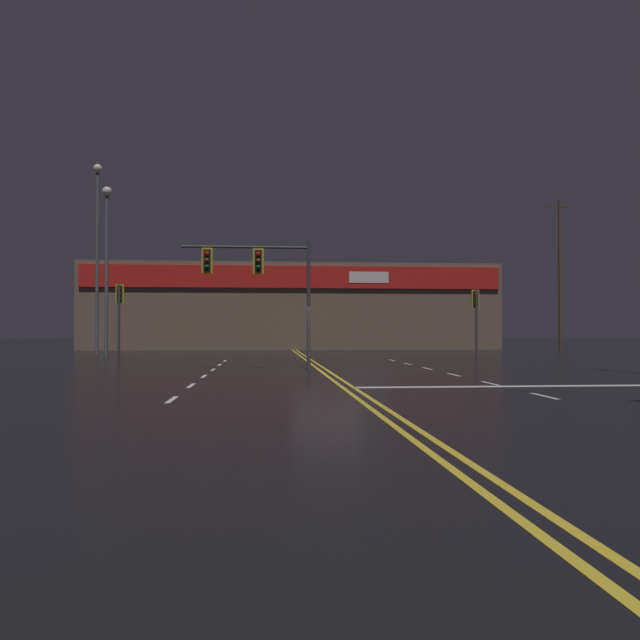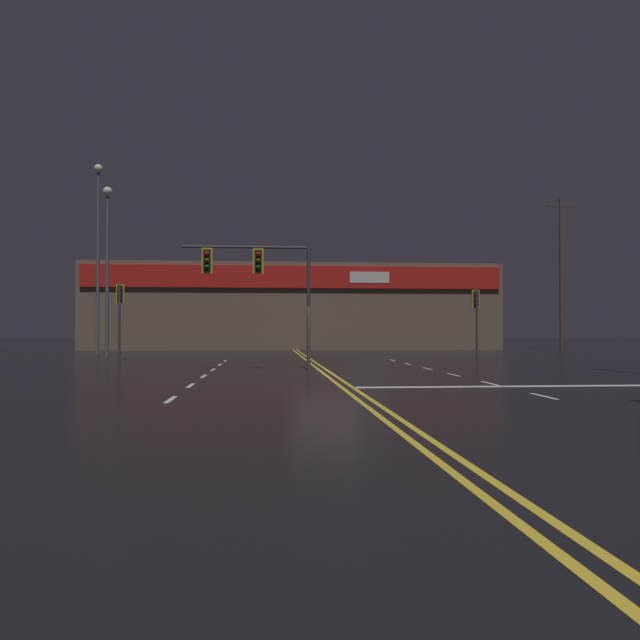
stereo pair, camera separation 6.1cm
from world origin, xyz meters
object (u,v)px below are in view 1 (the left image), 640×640
at_px(traffic_signal_median, 256,271).
at_px(traffic_signal_corner_northwest, 119,304).
at_px(streetlight_far_right, 97,237).
at_px(streetlight_near_right, 107,249).
at_px(traffic_signal_corner_northeast, 476,308).

relative_size(traffic_signal_median, traffic_signal_corner_northwest, 1.27).
xyz_separation_m(traffic_signal_corner_northwest, streetlight_far_right, (-3.18, 7.71, 4.63)).
relative_size(traffic_signal_corner_northwest, streetlight_near_right, 0.39).
distance_m(traffic_signal_corner_northeast, streetlight_far_right, 24.03).
relative_size(traffic_signal_corner_northeast, traffic_signal_corner_northwest, 0.95).
bearing_deg(traffic_signal_median, streetlight_near_right, 123.80).
relative_size(traffic_signal_median, streetlight_far_right, 0.41).
xyz_separation_m(streetlight_near_right, streetlight_far_right, (-1.38, 3.16, 1.16)).
bearing_deg(traffic_signal_corner_northwest, streetlight_near_right, 111.61).
bearing_deg(traffic_signal_corner_northeast, traffic_signal_median, -142.91).
bearing_deg(streetlight_near_right, traffic_signal_corner_northeast, -12.16).
bearing_deg(traffic_signal_corner_northeast, traffic_signal_corner_northwest, -179.86).
distance_m(traffic_signal_median, streetlight_far_right, 19.97).
bearing_deg(traffic_signal_median, streetlight_far_right, 122.02).
height_order(traffic_signal_corner_northwest, streetlight_near_right, streetlight_near_right).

